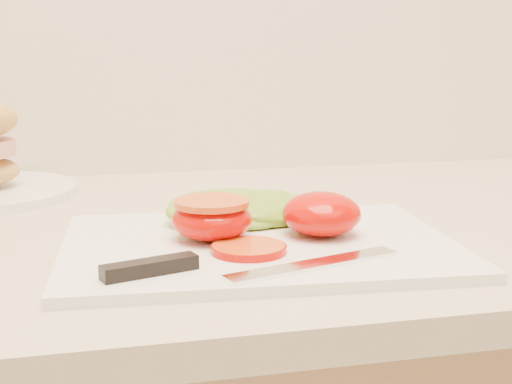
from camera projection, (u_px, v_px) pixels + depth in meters
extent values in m
cube|color=white|center=(258.00, 245.00, 0.68)|extent=(0.39, 0.29, 0.01)
ellipsoid|color=#C60C00|center=(322.00, 214.00, 0.69)|extent=(0.08, 0.08, 0.04)
ellipsoid|color=#C60C00|center=(212.00, 220.00, 0.68)|extent=(0.08, 0.08, 0.04)
cylinder|color=red|center=(212.00, 203.00, 0.67)|extent=(0.07, 0.07, 0.01)
cylinder|color=#D34F14|center=(249.00, 249.00, 0.64)|extent=(0.07, 0.07, 0.01)
ellipsoid|color=#70A42B|center=(232.00, 210.00, 0.75)|extent=(0.15, 0.11, 0.03)
ellipsoid|color=#70A42B|center=(274.00, 208.00, 0.76)|extent=(0.14, 0.13, 0.02)
cube|color=silver|center=(314.00, 264.00, 0.60)|extent=(0.16, 0.07, 0.00)
cube|color=black|center=(150.00, 267.00, 0.57)|extent=(0.08, 0.04, 0.01)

